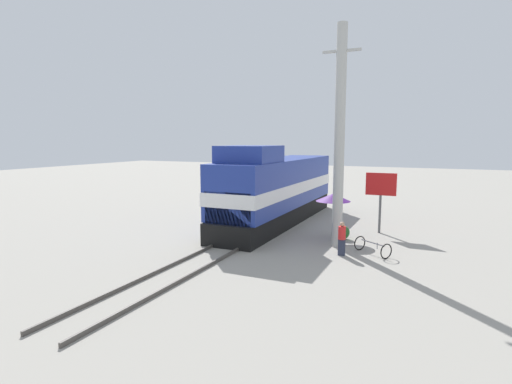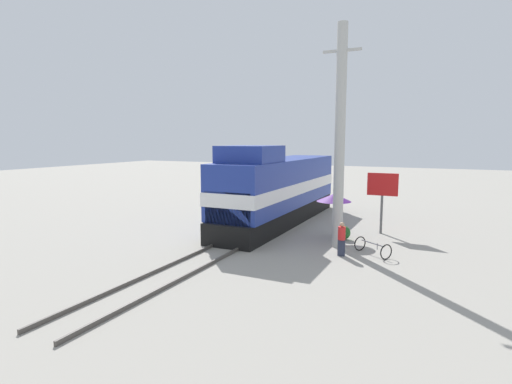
{
  "view_description": "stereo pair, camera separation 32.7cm",
  "coord_description": "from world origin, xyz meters",
  "px_view_note": "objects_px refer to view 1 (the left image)",
  "views": [
    {
      "loc": [
        9.15,
        -20.8,
        5.21
      ],
      "look_at": [
        1.2,
        -3.48,
        2.72
      ],
      "focal_mm": 28.0,
      "sensor_mm": 36.0,
      "label": 1
    },
    {
      "loc": [
        9.45,
        -20.66,
        5.21
      ],
      "look_at": [
        1.2,
        -3.48,
        2.72
      ],
      "focal_mm": 28.0,
      "sensor_mm": 36.0,
      "label": 2
    }
  ],
  "objects_px": {
    "vendor_umbrella": "(333,197)",
    "billboard_sign": "(381,189)",
    "utility_pole": "(339,137)",
    "person_bystander": "(342,237)",
    "bicycle": "(373,247)",
    "locomotive": "(276,189)"
  },
  "relations": [
    {
      "from": "vendor_umbrella",
      "to": "billboard_sign",
      "type": "distance_m",
      "value": 3.23
    },
    {
      "from": "utility_pole",
      "to": "person_bystander",
      "type": "relative_size",
      "value": 6.8
    },
    {
      "from": "utility_pole",
      "to": "vendor_umbrella",
      "type": "distance_m",
      "value": 3.48
    },
    {
      "from": "billboard_sign",
      "to": "bicycle",
      "type": "distance_m",
      "value": 5.09
    },
    {
      "from": "utility_pole",
      "to": "person_bystander",
      "type": "distance_m",
      "value": 4.76
    },
    {
      "from": "person_bystander",
      "to": "bicycle",
      "type": "height_order",
      "value": "person_bystander"
    },
    {
      "from": "billboard_sign",
      "to": "person_bystander",
      "type": "relative_size",
      "value": 2.18
    },
    {
      "from": "vendor_umbrella",
      "to": "billboard_sign",
      "type": "bearing_deg",
      "value": 49.7
    },
    {
      "from": "vendor_umbrella",
      "to": "billboard_sign",
      "type": "xyz_separation_m",
      "value": [
        2.08,
        2.46,
        0.28
      ]
    },
    {
      "from": "utility_pole",
      "to": "person_bystander",
      "type": "bearing_deg",
      "value": -68.75
    },
    {
      "from": "utility_pole",
      "to": "billboard_sign",
      "type": "relative_size",
      "value": 3.12
    },
    {
      "from": "billboard_sign",
      "to": "person_bystander",
      "type": "height_order",
      "value": "billboard_sign"
    },
    {
      "from": "locomotive",
      "to": "utility_pole",
      "type": "height_order",
      "value": "utility_pole"
    },
    {
      "from": "utility_pole",
      "to": "bicycle",
      "type": "xyz_separation_m",
      "value": [
        1.82,
        -0.72,
        -4.98
      ]
    },
    {
      "from": "locomotive",
      "to": "bicycle",
      "type": "bearing_deg",
      "value": -34.67
    },
    {
      "from": "vendor_umbrella",
      "to": "person_bystander",
      "type": "distance_m",
      "value": 3.39
    },
    {
      "from": "utility_pole",
      "to": "vendor_umbrella",
      "type": "bearing_deg",
      "value": 111.87
    },
    {
      "from": "person_bystander",
      "to": "bicycle",
      "type": "bearing_deg",
      "value": 30.08
    },
    {
      "from": "vendor_umbrella",
      "to": "bicycle",
      "type": "relative_size",
      "value": 1.38
    },
    {
      "from": "vendor_umbrella",
      "to": "bicycle",
      "type": "distance_m",
      "value": 3.72
    },
    {
      "from": "locomotive",
      "to": "bicycle",
      "type": "height_order",
      "value": "locomotive"
    },
    {
      "from": "locomotive",
      "to": "billboard_sign",
      "type": "relative_size",
      "value": 4.12
    }
  ]
}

